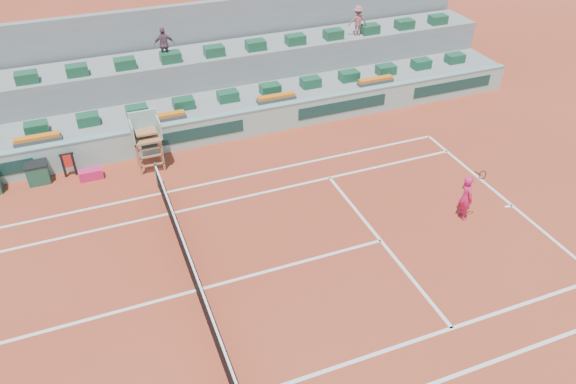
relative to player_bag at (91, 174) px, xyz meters
name	(u,v)px	position (x,y,z in m)	size (l,w,h in m)	color
ground	(196,291)	(2.34, -7.50, -0.20)	(90.00, 90.00, 0.00)	#9A331D
seating_tier_lower	(137,119)	(2.34, 3.20, 0.40)	(36.00, 4.00, 1.20)	gray
seating_tier_upper	(129,90)	(2.34, 4.80, 1.10)	(36.00, 2.40, 2.60)	gray
stadium_back_wall	(120,59)	(2.34, 6.40, 2.00)	(36.00, 0.40, 4.40)	gray
player_bag	(91,174)	(0.00, 0.00, 0.00)	(0.91, 0.40, 0.40)	#DC1C59
spectator_mid	(164,44)	(4.16, 4.35, 3.17)	(0.90, 0.38, 1.54)	#6E4958
spectator_right	(358,21)	(13.64, 4.21, 3.13)	(0.94, 0.54, 1.45)	#A75359
court_lines	(196,290)	(2.34, -7.50, -0.20)	(23.89, 11.09, 0.01)	silver
tennis_net	(194,278)	(2.34, -7.50, 0.33)	(0.10, 11.97, 1.10)	black
advertising_hoarding	(146,142)	(2.37, 1.00, 0.43)	(36.00, 0.34, 1.26)	#94BAA9
umpire_chair	(146,134)	(2.34, 0.00, 1.34)	(1.10, 0.90, 2.40)	#955D38
seat_row_lower	(137,111)	(2.34, 2.30, 1.22)	(32.90, 0.60, 0.44)	#194D30
seat_row_upper	(125,63)	(2.34, 4.20, 2.62)	(32.90, 0.60, 0.44)	#194D30
flower_planters	(103,128)	(0.84, 1.50, 1.13)	(26.80, 0.36, 0.28)	#464646
drink_cooler_a	(38,173)	(-1.90, 0.52, 0.22)	(0.83, 0.72, 0.84)	#194D35
towel_rack	(68,163)	(-0.73, 0.51, 0.40)	(0.55, 0.09, 1.03)	black
tennis_player	(466,197)	(12.09, -7.40, 0.67)	(0.47, 0.89, 2.28)	#DC1C59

